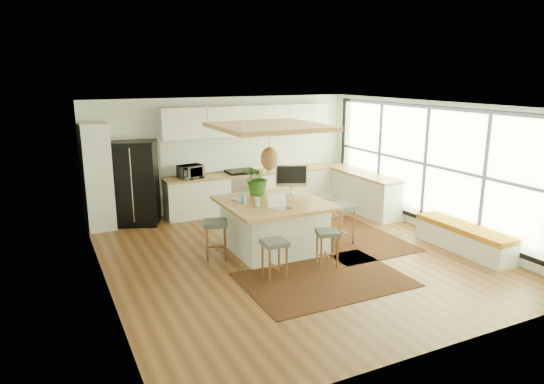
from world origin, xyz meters
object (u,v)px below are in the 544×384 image
microwave (190,170)px  monitor (291,181)px  stool_right_front (341,226)px  laptop (280,203)px  stool_near_right (327,246)px  island_plant (257,181)px  stool_near_left (274,258)px  stool_left_side (216,240)px  fridge (135,183)px  island (273,225)px  stool_right_back (317,216)px

microwave → monitor: bearing=-71.7°
stool_right_front → laptop: laptop is taller
stool_near_right → island_plant: (-0.51, 1.77, 0.84)m
stool_near_right → laptop: bearing=134.8°
stool_near_left → stool_left_side: stool_left_side is taller
fridge → laptop: 3.76m
stool_right_front → stool_left_side: size_ratio=1.13×
stool_right_front → microwave: 3.72m
island_plant → microwave: bearing=109.7°
island → monitor: (0.57, 0.37, 0.72)m
stool_right_front → monitor: monitor is taller
stool_near_right → microwave: microwave is taller
stool_right_front → island_plant: 1.84m
stool_right_front → laptop: 1.61m
monitor → fridge: bearing=162.5°
stool_right_back → monitor: bearing=-172.6°
fridge → island: fridge is taller
stool_near_left → laptop: bearing=57.2°
stool_near_left → stool_left_side: 1.35m
stool_right_back → monitor: size_ratio=1.25×
stool_right_front → stool_near_left: bearing=-153.8°
monitor → island_plant: bearing=-178.5°
island → stool_near_left: (-0.59, -1.24, -0.11)m
stool_near_left → microwave: microwave is taller
stool_right_back → stool_left_side: bearing=-169.2°
island → microwave: bearing=106.1°
stool_right_front → island_plant: island_plant is taller
microwave → island: bearing=-85.7°
stool_right_back → stool_right_front: bearing=-84.3°
stool_near_right → island: bearing=112.4°
stool_near_left → microwave: 4.00m
stool_right_front → stool_left_side: bearing=172.8°
stool_near_left → stool_near_right: 1.07m
stool_near_right → microwave: bearing=108.0°
stool_right_front → microwave: (-2.07, 2.99, 0.75)m
stool_near_right → stool_right_front: stool_right_front is taller
fridge → island: 3.42m
microwave → stool_near_right: bearing=-83.8°
stool_near_right → laptop: laptop is taller
island → stool_near_left: island is taller
fridge → stool_near_right: size_ratio=2.92×
stool_right_front → stool_right_back: size_ratio=1.00×
fridge → stool_left_side: fridge is taller
island → stool_right_front: (1.30, -0.31, -0.11)m
stool_right_front → stool_near_right: bearing=-135.0°
stool_left_side → microwave: (0.37, 2.68, 0.75)m
fridge → laptop: fridge is taller
stool_left_side → monitor: size_ratio=1.11×
stool_right_back → island: bearing=-159.8°
microwave → stool_right_front: bearing=-67.1°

